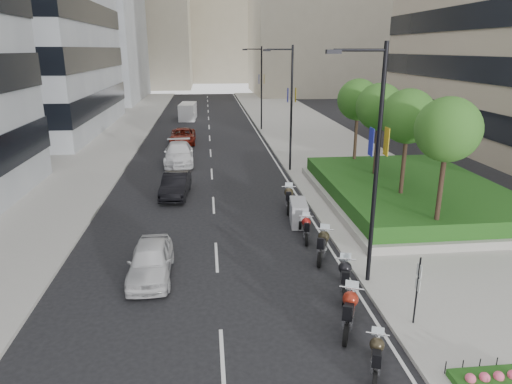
{
  "coord_description": "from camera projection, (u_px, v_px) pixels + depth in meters",
  "views": [
    {
      "loc": [
        -1.73,
        -14.36,
        8.75
      ],
      "look_at": [
        0.57,
        6.93,
        2.0
      ],
      "focal_mm": 32.0,
      "sensor_mm": 36.0,
      "label": 1
    }
  ],
  "objects": [
    {
      "name": "parking_sign",
      "position": [
        417.0,
        287.0,
        14.58
      ],
      "size": [
        0.06,
        0.32,
        2.5
      ],
      "color": "black",
      "rests_on": "ground"
    },
    {
      "name": "car_b",
      "position": [
        176.0,
        185.0,
        28.12
      ],
      "size": [
        1.84,
        4.41,
        1.42
      ],
      "primitive_type": "imported",
      "rotation": [
        0.0,
        0.0,
        -0.08
      ],
      "color": "black",
      "rests_on": "ground"
    },
    {
      "name": "tree_3",
      "position": [
        358.0,
        100.0,
        30.83
      ],
      "size": [
        2.8,
        2.8,
        6.3
      ],
      "color": "#332319",
      "rests_on": "planter"
    },
    {
      "name": "sidewalk_right",
      "position": [
        315.0,
        139.0,
        45.77
      ],
      "size": [
        10.0,
        100.0,
        0.15
      ],
      "primitive_type": "cube",
      "color": "#9E9B93",
      "rests_on": "ground"
    },
    {
      "name": "car_d",
      "position": [
        183.0,
        136.0,
        43.81
      ],
      "size": [
        2.38,
        5.13,
        1.42
      ],
      "primitive_type": "imported",
      "rotation": [
        0.0,
        0.0,
        0.0
      ],
      "color": "maroon",
      "rests_on": "ground"
    },
    {
      "name": "motorcycle_1",
      "position": [
        349.0,
        311.0,
        14.73
      ],
      "size": [
        1.15,
        2.29,
        1.21
      ],
      "rotation": [
        0.0,
        0.0,
        1.17
      ],
      "color": "black",
      "rests_on": "ground"
    },
    {
      "name": "building_cream_left",
      "position": [
        132.0,
        11.0,
        104.3
      ],
      "size": [
        26.0,
        24.0,
        34.0
      ],
      "primitive_type": "cube",
      "color": "#B7AD93",
      "rests_on": "ground"
    },
    {
      "name": "motorcycle_6",
      "position": [
        289.0,
        199.0,
        25.75
      ],
      "size": [
        0.82,
        2.43,
        1.22
      ],
      "rotation": [
        0.0,
        0.0,
        1.38
      ],
      "color": "black",
      "rests_on": "ground"
    },
    {
      "name": "ground",
      "position": [
        261.0,
        303.0,
        16.42
      ],
      "size": [
        160.0,
        160.0,
        0.0
      ],
      "primitive_type": "plane",
      "color": "black",
      "rests_on": "ground"
    },
    {
      "name": "hedge",
      "position": [
        411.0,
        188.0,
        26.64
      ],
      "size": [
        9.4,
        13.4,
        0.8
      ],
      "primitive_type": "cube",
      "color": "#1A4A15",
      "rests_on": "planter"
    },
    {
      "name": "motorcycle_4",
      "position": [
        306.0,
        229.0,
        21.76
      ],
      "size": [
        0.68,
        2.03,
        1.02
      ],
      "rotation": [
        0.0,
        0.0,
        1.4
      ],
      "color": "black",
      "rests_on": "ground"
    },
    {
      "name": "lane_centre",
      "position": [
        210.0,
        142.0,
        44.71
      ],
      "size": [
        0.12,
        100.0,
        0.01
      ],
      "primitive_type": "cube",
      "color": "silver",
      "rests_on": "ground"
    },
    {
      "name": "tree_1",
      "position": [
        408.0,
        117.0,
        23.24
      ],
      "size": [
        2.8,
        2.8,
        6.3
      ],
      "color": "#332319",
      "rests_on": "planter"
    },
    {
      "name": "car_a",
      "position": [
        151.0,
        261.0,
        18.1
      ],
      "size": [
        1.7,
        4.15,
        1.41
      ],
      "primitive_type": "imported",
      "rotation": [
        0.0,
        0.0,
        0.01
      ],
      "color": "silver",
      "rests_on": "ground"
    },
    {
      "name": "tree_0",
      "position": [
        448.0,
        130.0,
        19.45
      ],
      "size": [
        2.8,
        2.8,
        6.3
      ],
      "color": "#332319",
      "rests_on": "planter"
    },
    {
      "name": "building_grey_far",
      "position": [
        69.0,
        9.0,
        75.84
      ],
      "size": [
        22.0,
        26.0,
        30.0
      ],
      "primitive_type": "cube",
      "color": "gray",
      "rests_on": "ground"
    },
    {
      "name": "motorcycle_2",
      "position": [
        345.0,
        278.0,
        16.95
      ],
      "size": [
        0.93,
        2.25,
        1.15
      ],
      "rotation": [
        0.0,
        0.0,
        1.28
      ],
      "color": "black",
      "rests_on": "ground"
    },
    {
      "name": "flower_bed",
      "position": [
        491.0,
        382.0,
        12.17
      ],
      "size": [
        2.0,
        1.0,
        0.2
      ],
      "primitive_type": "cube",
      "color": "#1A4A15",
      "rests_on": "sidewalk_right"
    },
    {
      "name": "building_cream_centre",
      "position": [
        217.0,
        9.0,
        124.71
      ],
      "size": [
        30.0,
        24.0,
        38.0
      ],
      "primitive_type": "cube",
      "color": "#B7AD93",
      "rests_on": "ground"
    },
    {
      "name": "lamp_post_2",
      "position": [
        260.0,
        84.0,
        49.46
      ],
      "size": [
        2.34,
        0.45,
        9.0
      ],
      "color": "black",
      "rests_on": "ground"
    },
    {
      "name": "delivery_van",
      "position": [
        188.0,
        112.0,
        58.48
      ],
      "size": [
        2.24,
        5.04,
        2.06
      ],
      "rotation": [
        0.0,
        0.0,
        -0.08
      ],
      "color": "white",
      "rests_on": "ground"
    },
    {
      "name": "lane_edge",
      "position": [
        262.0,
        141.0,
        45.24
      ],
      "size": [
        0.12,
        100.0,
        0.01
      ],
      "primitive_type": "cube",
      "color": "silver",
      "rests_on": "ground"
    },
    {
      "name": "lamp_post_1",
      "position": [
        289.0,
        103.0,
        32.39
      ],
      "size": [
        2.34,
        0.45,
        9.0
      ],
      "color": "black",
      "rests_on": "ground"
    },
    {
      "name": "motorcycle_3",
      "position": [
        323.0,
        245.0,
        19.74
      ],
      "size": [
        1.09,
        2.23,
        1.17
      ],
      "rotation": [
        0.0,
        0.0,
        1.19
      ],
      "color": "black",
      "rests_on": "ground"
    },
    {
      "name": "car_c",
      "position": [
        179.0,
        153.0,
        36.16
      ],
      "size": [
        2.48,
        5.62,
        1.61
      ],
      "primitive_type": "imported",
      "rotation": [
        0.0,
        0.0,
        0.04
      ],
      "color": "white",
      "rests_on": "ground"
    },
    {
      "name": "planter",
      "position": [
        410.0,
        198.0,
        26.82
      ],
      "size": [
        10.0,
        14.0,
        0.4
      ],
      "primitive_type": "cube",
      "color": "#9F9C94",
      "rests_on": "sidewalk_right"
    },
    {
      "name": "motorcycle_0",
      "position": [
        376.0,
        356.0,
        12.75
      ],
      "size": [
        0.9,
        1.86,
        0.97
      ],
      "rotation": [
        0.0,
        0.0,
        1.19
      ],
      "color": "black",
      "rests_on": "ground"
    },
    {
      "name": "lamp_post_0",
      "position": [
        373.0,
        157.0,
        16.27
      ],
      "size": [
        2.34,
        0.45,
        9.0
      ],
      "color": "black",
      "rests_on": "ground"
    },
    {
      "name": "tree_2",
      "position": [
        380.0,
        107.0,
        27.04
      ],
      "size": [
        2.8,
        2.8,
        6.3
      ],
      "color": "#332319",
      "rests_on": "planter"
    },
    {
      "name": "motorcycle_5",
      "position": [
        298.0,
        213.0,
        23.64
      ],
      "size": [
        1.03,
        2.13,
        1.22
      ],
      "rotation": [
        0.0,
        0.0,
        1.46
      ],
      "color": "black",
      "rests_on": "ground"
    },
    {
      "name": "sidewalk_left",
      "position": [
        100.0,
        143.0,
        43.62
      ],
      "size": [
        8.0,
        100.0,
        0.15
      ],
      "primitive_type": "cube",
      "color": "#9E9B93",
      "rests_on": "ground"
    }
  ]
}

